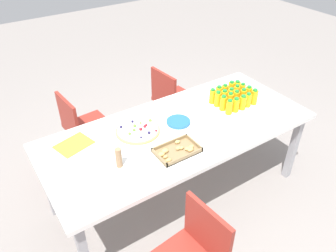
{
  "coord_description": "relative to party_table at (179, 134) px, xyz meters",
  "views": [
    {
      "loc": [
        1.29,
        1.79,
        2.36
      ],
      "look_at": [
        0.07,
        -0.05,
        0.77
      ],
      "focal_mm": 35.62,
      "sensor_mm": 36.0,
      "label": 1
    }
  ],
  "objects": [
    {
      "name": "juice_bottle_2",
      "position": [
        -0.63,
        -0.17,
        0.13
      ],
      "size": [
        0.06,
        0.06,
        0.14
      ],
      "color": "#F9AC14",
      "rests_on": "party_table"
    },
    {
      "name": "cardboard_tube",
      "position": [
        0.61,
        0.14,
        0.14
      ],
      "size": [
        0.04,
        0.04,
        0.16
      ],
      "primitive_type": "cylinder",
      "color": "#9E7A56",
      "rests_on": "party_table"
    },
    {
      "name": "juice_bottle_0",
      "position": [
        -0.78,
        -0.16,
        0.12
      ],
      "size": [
        0.06,
        0.06,
        0.14
      ],
      "color": "#F9AF14",
      "rests_on": "party_table"
    },
    {
      "name": "juice_bottle_4",
      "position": [
        -0.48,
        -0.16,
        0.13
      ],
      "size": [
        0.06,
        0.06,
        0.14
      ],
      "color": "#F9AC14",
      "rests_on": "party_table"
    },
    {
      "name": "juice_bottle_1",
      "position": [
        -0.71,
        -0.17,
        0.13
      ],
      "size": [
        0.06,
        0.06,
        0.15
      ],
      "color": "#F9AE14",
      "rests_on": "party_table"
    },
    {
      "name": "fruit_pizza",
      "position": [
        0.3,
        -0.15,
        0.07
      ],
      "size": [
        0.36,
        0.36,
        0.05
      ],
      "color": "tan",
      "rests_on": "party_table"
    },
    {
      "name": "juice_bottle_19",
      "position": [
        -0.49,
        0.06,
        0.13
      ],
      "size": [
        0.06,
        0.06,
        0.14
      ],
      "color": "#FAAB14",
      "rests_on": "party_table"
    },
    {
      "name": "party_table",
      "position": [
        0.0,
        0.0,
        0.0
      ],
      "size": [
        2.24,
        0.97,
        0.75
      ],
      "color": "white",
      "rests_on": "ground_plane"
    },
    {
      "name": "juice_bottle_8",
      "position": [
        -0.56,
        -0.09,
        0.13
      ],
      "size": [
        0.06,
        0.06,
        0.14
      ],
      "color": "#F9AF14",
      "rests_on": "party_table"
    },
    {
      "name": "snack_tray",
      "position": [
        0.19,
        0.24,
        0.07
      ],
      "size": [
        0.33,
        0.21,
        0.04
      ],
      "color": "olive",
      "rests_on": "party_table"
    },
    {
      "name": "juice_bottle_13",
      "position": [
        -0.56,
        -0.02,
        0.13
      ],
      "size": [
        0.05,
        0.05,
        0.15
      ],
      "color": "#F9AE14",
      "rests_on": "party_table"
    },
    {
      "name": "juice_bottle_16",
      "position": [
        -0.71,
        0.06,
        0.12
      ],
      "size": [
        0.06,
        0.06,
        0.13
      ],
      "color": "#FAAF14",
      "rests_on": "party_table"
    },
    {
      "name": "juice_bottle_7",
      "position": [
        -0.63,
        -0.09,
        0.12
      ],
      "size": [
        0.06,
        0.06,
        0.14
      ],
      "color": "#F9AB14",
      "rests_on": "party_table"
    },
    {
      "name": "juice_bottle_9",
      "position": [
        -0.49,
        -0.1,
        0.13
      ],
      "size": [
        0.06,
        0.06,
        0.15
      ],
      "color": "#FAAB14",
      "rests_on": "party_table"
    },
    {
      "name": "juice_bottle_3",
      "position": [
        -0.56,
        -0.17,
        0.13
      ],
      "size": [
        0.06,
        0.06,
        0.15
      ],
      "color": "#F9AD14",
      "rests_on": "party_table"
    },
    {
      "name": "juice_bottle_10",
      "position": [
        -0.78,
        -0.01,
        0.13
      ],
      "size": [
        0.06,
        0.06,
        0.15
      ],
      "color": "#F8AC14",
      "rests_on": "party_table"
    },
    {
      "name": "juice_bottle_5",
      "position": [
        -0.78,
        -0.09,
        0.13
      ],
      "size": [
        0.05,
        0.05,
        0.14
      ],
      "color": "#F9AC14",
      "rests_on": "party_table"
    },
    {
      "name": "juice_bottle_11",
      "position": [
        -0.71,
        -0.01,
        0.13
      ],
      "size": [
        0.06,
        0.06,
        0.15
      ],
      "color": "#FAAD14",
      "rests_on": "party_table"
    },
    {
      "name": "ground_plane",
      "position": [
        0.0,
        0.0,
        -0.69
      ],
      "size": [
        12.0,
        12.0,
        0.0
      ],
      "primitive_type": "plane",
      "color": "gray"
    },
    {
      "name": "juice_bottle_6",
      "position": [
        -0.71,
        -0.09,
        0.13
      ],
      "size": [
        0.05,
        0.05,
        0.15
      ],
      "color": "#F9AD14",
      "rests_on": "party_table"
    },
    {
      "name": "chair_near_right",
      "position": [
        0.55,
        -0.84,
        -0.19
      ],
      "size": [
        0.43,
        0.43,
        0.83
      ],
      "rotation": [
        0.0,
        0.0,
        1.66
      ],
      "color": "maroon",
      "rests_on": "ground_plane"
    },
    {
      "name": "plate_stack",
      "position": [
        -0.04,
        -0.07,
        0.07
      ],
      "size": [
        0.2,
        0.2,
        0.02
      ],
      "color": "blue",
      "rests_on": "party_table"
    },
    {
      "name": "juice_bottle_17",
      "position": [
        -0.64,
        0.06,
        0.12
      ],
      "size": [
        0.06,
        0.06,
        0.14
      ],
      "color": "#FAAE14",
      "rests_on": "party_table"
    },
    {
      "name": "juice_bottle_14",
      "position": [
        -0.49,
        -0.02,
        0.13
      ],
      "size": [
        0.06,
        0.06,
        0.14
      ],
      "color": "#F9AF14",
      "rests_on": "party_table"
    },
    {
      "name": "napkin_stack",
      "position": [
        0.67,
        0.33,
        0.07
      ],
      "size": [
        0.15,
        0.15,
        0.02
      ],
      "primitive_type": "cube",
      "color": "white",
      "rests_on": "party_table"
    },
    {
      "name": "paper_folder",
      "position": [
        0.8,
        -0.27,
        0.06
      ],
      "size": [
        0.3,
        0.26,
        0.01
      ],
      "primitive_type": "cube",
      "rotation": [
        0.0,
        0.0,
        0.27
      ],
      "color": "yellow",
      "rests_on": "party_table"
    },
    {
      "name": "chair_near_left",
      "position": [
        -0.47,
        -0.8,
        -0.19
      ],
      "size": [
        0.44,
        0.44,
        0.83
      ],
      "rotation": [
        0.0,
        0.0,
        1.68
      ],
      "color": "maroon",
      "rests_on": "ground_plane"
    },
    {
      "name": "juice_bottle_15",
      "position": [
        -0.78,
        0.06,
        0.13
      ],
      "size": [
        0.06,
        0.06,
        0.15
      ],
      "color": "#FAAD14",
      "rests_on": "party_table"
    },
    {
      "name": "juice_bottle_18",
      "position": [
        -0.56,
        0.06,
        0.12
      ],
      "size": [
        0.06,
        0.06,
        0.13
      ],
      "color": "#FAAC14",
      "rests_on": "party_table"
    },
    {
      "name": "juice_bottle_12",
      "position": [
        -0.63,
        -0.02,
        0.13
      ],
      "size": [
        0.06,
        0.06,
        0.15
      ],
      "color": "#FAAC14",
      "rests_on": "party_table"
    }
  ]
}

